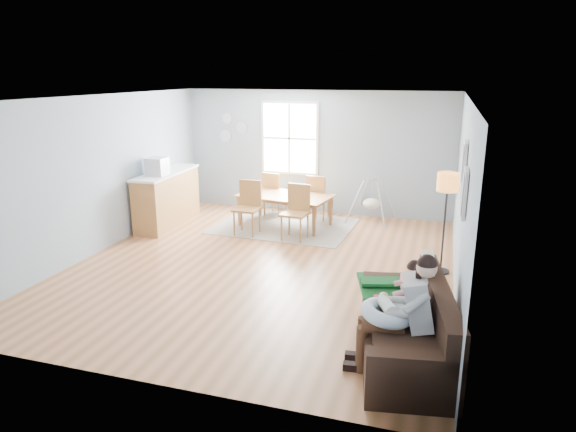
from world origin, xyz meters
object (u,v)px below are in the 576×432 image
(dining_table, at_px, (284,211))
(toddler, at_px, (404,289))
(chair_se, at_px, (297,208))
(monitor, at_px, (157,166))
(chair_sw, at_px, (248,203))
(counter, at_px, (167,198))
(chair_nw, at_px, (273,191))
(father, at_px, (402,309))
(floor_lamp, at_px, (447,191))
(chair_ne, at_px, (317,194))
(storage_cube, at_px, (413,334))
(sofa, at_px, (410,332))
(baby_swing, at_px, (372,203))

(dining_table, bearing_deg, toddler, -47.84)
(chair_se, distance_m, monitor, 2.89)
(chair_sw, height_order, counter, counter)
(chair_nw, distance_m, monitor, 2.58)
(father, xyz_separation_m, floor_lamp, (0.37, 3.03, 0.62))
(chair_ne, bearing_deg, toddler, -65.60)
(storage_cube, distance_m, chair_sw, 5.01)
(father, distance_m, floor_lamp, 3.11)
(sofa, height_order, chair_se, chair_se)
(dining_table, bearing_deg, chair_ne, 60.45)
(father, relative_size, floor_lamp, 0.82)
(father, xyz_separation_m, chair_sw, (-3.29, 4.07, -0.11))
(sofa, relative_size, chair_se, 2.12)
(storage_cube, bearing_deg, counter, 144.32)
(sofa, relative_size, counter, 1.10)
(toddler, xyz_separation_m, dining_table, (-2.73, 4.22, -0.39))
(storage_cube, distance_m, counter, 6.45)
(toddler, bearing_deg, counter, 144.25)
(father, relative_size, chair_sw, 1.27)
(chair_sw, bearing_deg, floor_lamp, -15.86)
(father, relative_size, baby_swing, 1.29)
(floor_lamp, distance_m, counter, 5.67)
(sofa, height_order, father, father)
(counter, bearing_deg, baby_swing, 19.66)
(toddler, xyz_separation_m, baby_swing, (-1.08, 5.11, -0.32))
(chair_sw, xyz_separation_m, chair_nw, (0.06, 1.35, -0.05))
(storage_cube, relative_size, chair_ne, 0.45)
(chair_nw, height_order, monitor, monitor)
(toddler, relative_size, baby_swing, 0.85)
(chair_nw, xyz_separation_m, counter, (-1.90, -1.25, 0.00))
(toddler, xyz_separation_m, storage_cube, (0.13, -0.09, -0.50))
(floor_lamp, xyz_separation_m, storage_cube, (-0.26, -2.62, -1.10))
(father, bearing_deg, floor_lamp, 82.99)
(floor_lamp, height_order, chair_ne, floor_lamp)
(floor_lamp, relative_size, chair_ne, 1.64)
(sofa, xyz_separation_m, father, (-0.08, -0.31, 0.41))
(sofa, distance_m, chair_ne, 5.56)
(chair_ne, bearing_deg, monitor, -151.16)
(toddler, relative_size, monitor, 2.33)
(counter, height_order, baby_swing, counter)
(chair_nw, bearing_deg, monitor, -138.93)
(storage_cube, distance_m, chair_ne, 5.49)
(toddler, bearing_deg, sofa, -58.80)
(storage_cube, height_order, chair_sw, chair_sw)
(father, xyz_separation_m, counter, (-5.13, 4.17, -0.15))
(sofa, distance_m, dining_table, 5.24)
(chair_ne, relative_size, baby_swing, 0.96)
(chair_se, bearing_deg, monitor, -175.37)
(dining_table, xyz_separation_m, counter, (-2.37, -0.55, 0.23))
(toddler, bearing_deg, dining_table, 122.95)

